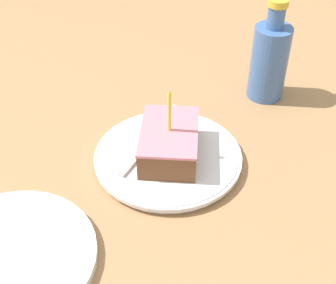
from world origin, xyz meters
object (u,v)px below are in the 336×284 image
at_px(cake_slice, 169,142).
at_px(fork, 156,134).
at_px(plate, 168,157).
at_px(side_plate, 7,259).
at_px(bottle, 269,60).

bearing_deg(cake_slice, fork, -62.32).
relative_size(plate, cake_slice, 1.84).
height_order(plate, side_plate, plate).
bearing_deg(bottle, cake_slice, 50.50).
height_order(cake_slice, bottle, bottle).
xyz_separation_m(plate, side_plate, (0.19, 0.21, -0.00)).
distance_m(cake_slice, bottle, 0.27).
xyz_separation_m(cake_slice, side_plate, (0.19, 0.21, -0.03)).
height_order(plate, bottle, bottle).
bearing_deg(side_plate, cake_slice, -133.06).
bearing_deg(cake_slice, plate, -5.70).
distance_m(plate, side_plate, 0.28).
bearing_deg(cake_slice, bottle, -129.50).
distance_m(fork, side_plate, 0.30).
bearing_deg(fork, plate, 115.99).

